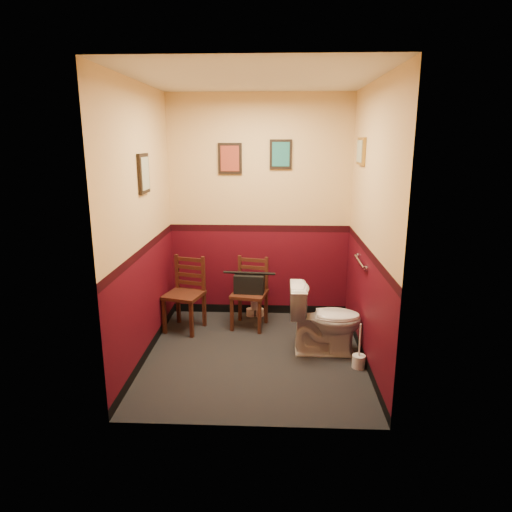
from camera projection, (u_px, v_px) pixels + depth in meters
The scene contains 17 objects.
floor at pixel (255, 355), 4.72m from camera, with size 2.20×2.40×0.00m, color black.
ceiling at pixel (255, 78), 4.05m from camera, with size 2.20×2.40×0.00m, color silver.
wall_back at pixel (259, 209), 5.54m from camera, with size 2.20×2.70×0.00m, color #430712.
wall_front at pixel (247, 259), 3.22m from camera, with size 2.20×2.70×0.00m, color #430712.
wall_left at pixel (142, 226), 4.43m from camera, with size 2.40×2.70×0.00m, color #430712.
wall_right at pixel (370, 228), 4.34m from camera, with size 2.40×2.70×0.00m, color #430712.
grab_bar at pixel (360, 262), 4.68m from camera, with size 0.05×0.56×0.06m.
framed_print_back_a at pixel (230, 158), 5.39m from camera, with size 0.28×0.04×0.36m.
framed_print_back_b at pixel (281, 154), 5.35m from camera, with size 0.26×0.04×0.34m.
framed_print_left at pixel (144, 174), 4.40m from camera, with size 0.04×0.30×0.38m.
framed_print_right at pixel (361, 151), 4.74m from camera, with size 0.04×0.34×0.28m.
toilet at pixel (325, 319), 4.71m from camera, with size 0.42×0.75×0.73m, color white.
toilet_brush at pixel (359, 360), 4.45m from camera, with size 0.13×0.13×0.46m.
chair_left at pixel (185, 294), 5.29m from camera, with size 0.49×0.49×0.86m.
chair_right at pixel (250, 293), 5.37m from camera, with size 0.46×0.46×0.83m.
handbag at pixel (249, 283), 5.31m from camera, with size 0.36×0.20×0.25m.
tp_stack at pixel (255, 307), 5.74m from camera, with size 0.22×0.13×0.29m.
Camera 1 is at (0.20, -4.31, 2.17)m, focal length 32.00 mm.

